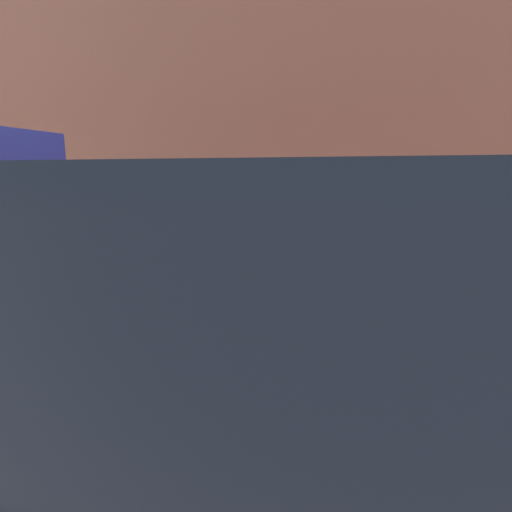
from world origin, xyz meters
TOP-DOWN VIEW (x-y plane):
  - sidewalk at (0.00, 2.20)m, footprint 24.00×2.80m
  - building_facade at (0.00, 4.21)m, footprint 24.00×0.30m
  - parking_meter at (-0.02, 1.25)m, footprint 0.19×0.15m
  - parked_car_beside_meter at (1.04, -0.34)m, footprint 4.89×2.20m

SIDE VIEW (x-z plane):
  - sidewalk at x=0.00m, z-range 0.00..0.12m
  - parked_car_beside_meter at x=1.04m, z-range 0.03..1.84m
  - parking_meter at x=-0.02m, z-range 0.40..1.85m
  - building_facade at x=0.00m, z-range 0.00..4.79m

